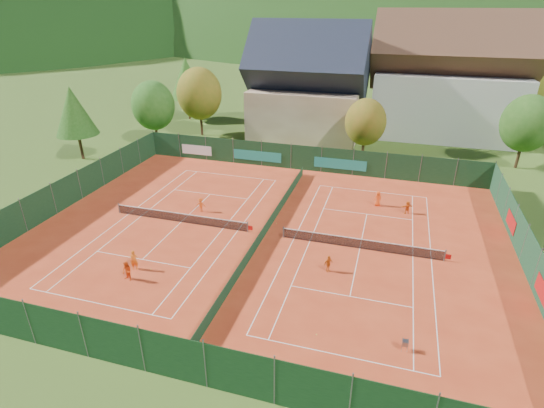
{
  "coord_description": "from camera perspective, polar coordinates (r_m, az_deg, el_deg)",
  "views": [
    {
      "loc": [
        9.51,
        -30.12,
        18.09
      ],
      "look_at": [
        0.0,
        2.0,
        2.0
      ],
      "focal_mm": 28.0,
      "sensor_mm": 36.0,
      "label": 1
    }
  ],
  "objects": [
    {
      "name": "ball_hopper",
      "position": [
        26.43,
        17.49,
        -17.38
      ],
      "size": [
        0.34,
        0.34,
        0.8
      ],
      "color": "slate",
      "rests_on": "ground"
    },
    {
      "name": "loose_ball_0",
      "position": [
        33.21,
        -15.97,
        -8.42
      ],
      "size": [
        0.07,
        0.07,
        0.07
      ],
      "primitive_type": "sphere",
      "color": "#CCD833",
      "rests_on": "ground"
    },
    {
      "name": "loose_ball_1",
      "position": [
        26.71,
        5.98,
        -17.05
      ],
      "size": [
        0.07,
        0.07,
        0.07
      ],
      "primitive_type": "sphere",
      "color": "#CCD833",
      "rests_on": "ground"
    },
    {
      "name": "hotel_block_a",
      "position": [
        67.29,
        22.58,
        14.63
      ],
      "size": [
        21.6,
        11.0,
        17.25
      ],
      "color": "silver",
      "rests_on": "ground"
    },
    {
      "name": "tree_west_side",
      "position": [
        57.67,
        -25.11,
        11.26
      ],
      "size": [
        5.04,
        5.04,
        9.0
      ],
      "color": "#4B2B1A",
      "rests_on": "ground"
    },
    {
      "name": "player_right_near",
      "position": [
        31.7,
        7.58,
        -7.95
      ],
      "size": [
        0.75,
        0.8,
        1.33
      ],
      "primitive_type": "imported",
      "rotation": [
        0.0,
        0.0,
        0.86
      ],
      "color": "#CC5512",
      "rests_on": "ground"
    },
    {
      "name": "court_divider",
      "position": [
        36.15,
        -0.9,
        -3.46
      ],
      "size": [
        0.03,
        28.8,
        1.0
      ],
      "color": "#153921",
      "rests_on": "ground"
    },
    {
      "name": "chalet",
      "position": [
        62.47,
        4.83,
        15.0
      ],
      "size": [
        16.2,
        12.0,
        16.0
      ],
      "color": "beige",
      "rests_on": "ground"
    },
    {
      "name": "tree_east_front",
      "position": [
        57.45,
        31.07,
        9.26
      ],
      "size": [
        5.72,
        5.72,
        8.69
      ],
      "color": "#412C17",
      "rests_on": "ground"
    },
    {
      "name": "hotel_block_b",
      "position": [
        77.75,
        32.54,
        13.32
      ],
      "size": [
        17.28,
        10.0,
        15.5
      ],
      "color": "silver",
      "rests_on": "ground"
    },
    {
      "name": "player_left_near",
      "position": [
        33.2,
        -18.06,
        -7.19
      ],
      "size": [
        0.67,
        0.56,
        1.57
      ],
      "primitive_type": "imported",
      "rotation": [
        0.0,
        0.0,
        0.38
      ],
      "color": "orange",
      "rests_on": "ground"
    },
    {
      "name": "tree_west_mid",
      "position": [
        63.65,
        -9.75,
        14.42
      ],
      "size": [
        6.44,
        6.44,
        9.78
      ],
      "color": "#422617",
      "rests_on": "ground"
    },
    {
      "name": "fence_east",
      "position": [
        36.0,
        31.33,
        -5.95
      ],
      "size": [
        0.09,
        32.0,
        3.0
      ],
      "color": "#153C24",
      "rests_on": "ground"
    },
    {
      "name": "tree_west_front",
      "position": [
        60.55,
        -15.69,
        12.63
      ],
      "size": [
        5.72,
        5.72,
        8.69
      ],
      "color": "#4C2D1B",
      "rests_on": "ground"
    },
    {
      "name": "fence_south",
      "position": [
        23.77,
        -13.18,
        -19.47
      ],
      "size": [
        40.0,
        0.04,
        3.0
      ],
      "color": "#123217",
      "rests_on": "ground"
    },
    {
      "name": "tree_east_back",
      "position": [
        72.92,
        30.23,
        13.37
      ],
      "size": [
        7.15,
        7.15,
        10.86
      ],
      "color": "#432E18",
      "rests_on": "ground"
    },
    {
      "name": "clay_pad",
      "position": [
        36.4,
        -0.9,
        -4.14
      ],
      "size": [
        40.0,
        32.0,
        0.01
      ],
      "primitive_type": "cube",
      "color": "#BC391B",
      "rests_on": "ground"
    },
    {
      "name": "fence_north",
      "position": [
        50.02,
        4.08,
        6.18
      ],
      "size": [
        40.0,
        0.1,
        3.0
      ],
      "color": "#13361C",
      "rests_on": "ground"
    },
    {
      "name": "court_markings_right",
      "position": [
        35.16,
        11.72,
        -5.89
      ],
      "size": [
        11.03,
        23.83,
        0.0
      ],
      "color": "white",
      "rests_on": "ground"
    },
    {
      "name": "player_right_far_b",
      "position": [
        41.64,
        17.74,
        -0.43
      ],
      "size": [
        1.23,
        0.83,
        1.28
      ],
      "primitive_type": "imported",
      "rotation": [
        0.0,
        0.0,
        3.56
      ],
      "color": "#E65C14",
      "rests_on": "ground"
    },
    {
      "name": "tree_west_back",
      "position": [
        73.23,
        -11.42,
        16.26
      ],
      "size": [
        5.6,
        5.6,
        10.0
      ],
      "color": "#452E18",
      "rests_on": "ground"
    },
    {
      "name": "mountain_backdrop",
      "position": [
        270.52,
        20.58,
        11.75
      ],
      "size": [
        820.0,
        530.0,
        242.0
      ],
      "color": "black",
      "rests_on": "ground"
    },
    {
      "name": "player_left_far",
      "position": [
        40.63,
        -9.55,
        -0.09
      ],
      "size": [
        0.99,
        0.71,
        1.38
      ],
      "primitive_type": "imported",
      "rotation": [
        0.0,
        0.0,
        3.39
      ],
      "color": "#F55415",
      "rests_on": "ground"
    },
    {
      "name": "tennis_net_left",
      "position": [
        38.96,
        -11.99,
        -1.78
      ],
      "size": [
        13.3,
        0.1,
        1.02
      ],
      "color": "#59595B",
      "rests_on": "ground"
    },
    {
      "name": "player_left_mid",
      "position": [
        32.16,
        -18.91,
        -8.55
      ],
      "size": [
        0.86,
        0.75,
        1.5
      ],
      "primitive_type": "imported",
      "rotation": [
        0.0,
        0.0,
        -0.28
      ],
      "color": "#E94D14",
      "rests_on": "ground"
    },
    {
      "name": "fence_west",
      "position": [
        45.32,
        -25.84,
        1.49
      ],
      "size": [
        0.04,
        32.0,
        3.0
      ],
      "color": "#14381E",
      "rests_on": "ground"
    },
    {
      "name": "ground",
      "position": [
        36.41,
        -0.9,
        -4.18
      ],
      "size": [
        600.0,
        600.0,
        0.0
      ],
      "primitive_type": "plane",
      "color": "#35541A",
      "rests_on": "ground"
    },
    {
      "name": "court_markings_left",
      "position": [
        39.25,
        -12.13,
        -2.39
      ],
      "size": [
        11.03,
        23.83,
        0.0
      ],
      "color": "white",
      "rests_on": "ground"
    },
    {
      "name": "tennis_net_right",
      "position": [
        34.9,
        12.04,
        -5.23
      ],
      "size": [
        13.3,
        0.1,
        1.02
      ],
      "color": "#59595B",
      "rests_on": "ground"
    },
    {
      "name": "tree_center",
      "position": [
        53.92,
        12.46,
        10.7
      ],
      "size": [
        5.01,
        5.01,
        7.6
      ],
      "color": "#452B18",
      "rests_on": "ground"
    },
    {
      "name": "loose_ball_2",
      "position": [
        38.11,
        0.61,
        -2.63
      ],
      "size": [
        0.07,
        0.07,
        0.07
      ],
      "primitive_type": "sphere",
      "color": "#CCD833",
      "rests_on": "ground"
    },
    {
      "name": "player_right_far_a",
      "position": [
        42.41,
        14.05,
        0.71
      ],
      "size": [
        0.87,
        0.75,
        1.51
      ],
      "primitive_type": "imported",
      "rotation": [
        0.0,
        0.0,
        3.58
      ],
      "color": "#F84E16",
      "rests_on": "ground"
    }
  ]
}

